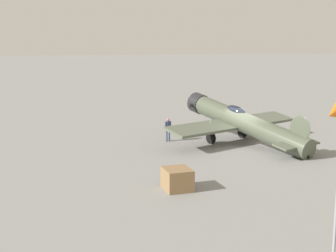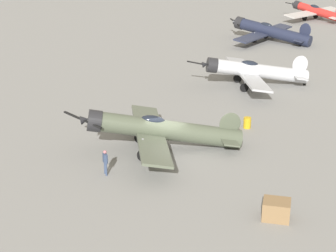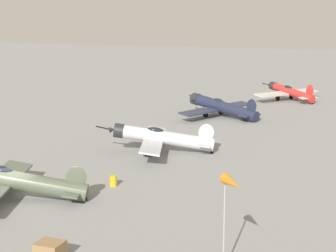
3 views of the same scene
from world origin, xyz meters
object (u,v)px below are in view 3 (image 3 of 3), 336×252
Objects in this scene: airplane_mid_apron at (160,137)px; airplane_far_line at (221,107)px; fuel_drum at (113,181)px; windsock_mast at (231,187)px; equipment_crate at (50,251)px; airplane_outer_stand at (290,92)px; airplane_foreground at (9,180)px.

airplane_far_line is (-21.38, -0.94, -0.21)m from airplane_mid_apron.
airplane_mid_apron is 13.78× the size of fuel_drum.
fuel_drum is 0.16× the size of windsock_mast.
airplane_outer_stand is at bearing -179.61° from equipment_crate.
equipment_crate is at bearing 116.52° from airplane_far_line.
airplane_foreground is 19.38m from windsock_mast.
airplane_far_line reaches higher than fuel_drum.
airplane_foreground is at bearing 113.72° from airplane_outer_stand.
airplane_mid_apron is 0.88× the size of airplane_far_line.
airplane_mid_apron is (-17.40, 3.94, 0.03)m from airplane_foreground.
airplane_outer_stand is 51.11m from fuel_drum.
airplane_far_line is 46.24m from equipment_crate.
fuel_drum is at bearing 113.16° from airplane_far_line.
airplane_mid_apron is at bearing -169.07° from equipment_crate.
airplane_foreground is at bearing 55.64° from airplane_mid_apron.
fuel_drum is (11.28, 1.16, -1.15)m from airplane_mid_apron.
windsock_mast reaches higher than airplane_far_line.
equipment_crate is (24.51, 4.73, -1.05)m from airplane_mid_apron.
windsock_mast reaches higher than equipment_crate.
fuel_drum is (-13.23, -3.57, -0.10)m from equipment_crate.
windsock_mast reaches higher than fuel_drum.
airplane_outer_stand is (-57.12, 8.23, -0.12)m from airplane_foreground.
windsock_mast reaches higher than airplane_foreground.
airplane_mid_apron is at bearing -174.11° from fuel_drum.
airplane_foreground is at bearing -39.85° from fuel_drum.
airplane_foreground reaches higher than airplane_outer_stand.
windsock_mast is at bearing 140.96° from airplane_foreground.
airplane_outer_stand is at bearing 176.49° from fuel_drum.
equipment_crate is at bearing 79.35° from airplane_mid_apron.
airplane_foreground is at bearing -106.07° from windsock_mast.
airplane_far_line is at bearing -117.39° from airplane_foreground.
airplane_outer_stand reaches higher than equipment_crate.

